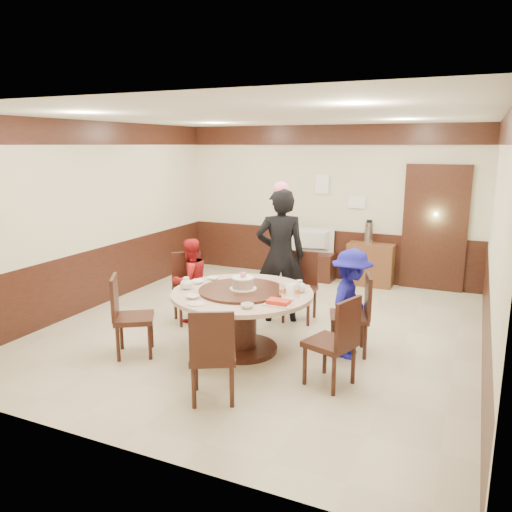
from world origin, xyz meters
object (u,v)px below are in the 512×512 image
at_px(banquet_table, 242,309).
at_px(person_red, 190,280).
at_px(tv_stand, 311,266).
at_px(side_cabinet, 370,264).
at_px(person_standing, 280,256).
at_px(person_blue, 351,304).
at_px(shrimp_platter, 279,303).
at_px(television, 312,241).
at_px(thermos, 369,233).
at_px(birthday_cake, 243,283).

bearing_deg(banquet_table, person_red, 149.30).
distance_m(person_red, tv_stand, 3.00).
relative_size(tv_stand, side_cabinet, 1.06).
bearing_deg(tv_stand, person_standing, -83.01).
height_order(banquet_table, person_standing, person_standing).
bearing_deg(person_blue, side_cabinet, 9.60).
bearing_deg(shrimp_platter, tv_stand, 102.61).
relative_size(television, thermos, 2.09).
xyz_separation_m(person_standing, television, (-0.28, 2.32, -0.21)).
height_order(person_blue, thermos, person_blue).
relative_size(television, side_cabinet, 0.99).
bearing_deg(person_blue, tv_stand, 27.65).
relative_size(tv_stand, television, 1.07).
distance_m(person_red, birthday_cake, 1.35).
bearing_deg(person_standing, birthday_cake, 64.96).
height_order(person_blue, tv_stand, person_blue).
height_order(birthday_cake, tv_stand, birthday_cake).
relative_size(person_standing, birthday_cake, 5.86).
bearing_deg(person_standing, person_red, 0.10).
bearing_deg(person_blue, person_standing, 57.78).
relative_size(person_red, shrimp_platter, 3.94).
relative_size(person_blue, television, 1.63).
distance_m(birthday_cake, tv_stand, 3.59).
xyz_separation_m(person_blue, thermos, (-0.46, 3.18, 0.29)).
height_order(person_blue, television, person_blue).
distance_m(television, side_cabinet, 1.14).
bearing_deg(birthday_cake, person_red, 149.61).
xyz_separation_m(person_standing, side_cabinet, (0.80, 2.35, -0.57)).
bearing_deg(birthday_cake, thermos, 78.13).
xyz_separation_m(shrimp_platter, thermos, (0.17, 3.87, 0.16)).
xyz_separation_m(television, thermos, (1.03, 0.03, 0.21)).
relative_size(person_red, television, 1.49).
bearing_deg(shrimp_platter, side_cabinet, 86.65).
distance_m(person_red, television, 2.98).
relative_size(banquet_table, birthday_cake, 5.26).
distance_m(person_blue, side_cabinet, 3.22).
bearing_deg(person_standing, person_blue, 120.51).
bearing_deg(birthday_cake, side_cabinet, 77.29).
relative_size(shrimp_platter, tv_stand, 0.35).
height_order(banquet_table, birthday_cake, birthday_cake).
distance_m(banquet_table, birthday_cake, 0.32).
distance_m(banquet_table, person_standing, 1.28).
bearing_deg(side_cabinet, shrimp_platter, -93.35).
height_order(banquet_table, side_cabinet, banquet_table).
bearing_deg(person_red, banquet_table, 84.47).
relative_size(banquet_table, person_blue, 1.30).
xyz_separation_m(person_red, shrimp_platter, (1.72, -0.98, 0.19)).
bearing_deg(person_standing, tv_stand, -107.97).
height_order(person_standing, person_red, person_standing).
xyz_separation_m(banquet_table, television, (-0.27, 3.53, 0.20)).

